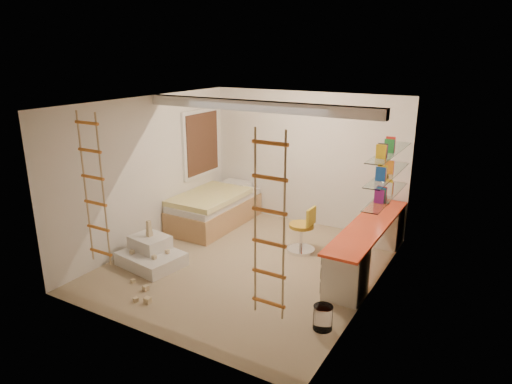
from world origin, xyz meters
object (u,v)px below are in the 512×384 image
Objects in this scene: desk at (368,244)px; play_platform at (151,254)px; bed at (215,208)px; swivel_chair at (302,235)px.

desk reaches higher than play_platform.
swivel_chair is at bearing -9.01° from bed.
swivel_chair reaches higher than bed.
bed is (-3.20, 0.36, -0.07)m from desk.
swivel_chair reaches higher than play_platform.
swivel_chair is at bearing 40.72° from play_platform.
play_platform is (0.12, -1.99, -0.16)m from bed.
play_platform is at bearing -139.28° from swivel_chair.
play_platform is (-3.07, -1.62, -0.24)m from desk.
desk reaches higher than bed.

